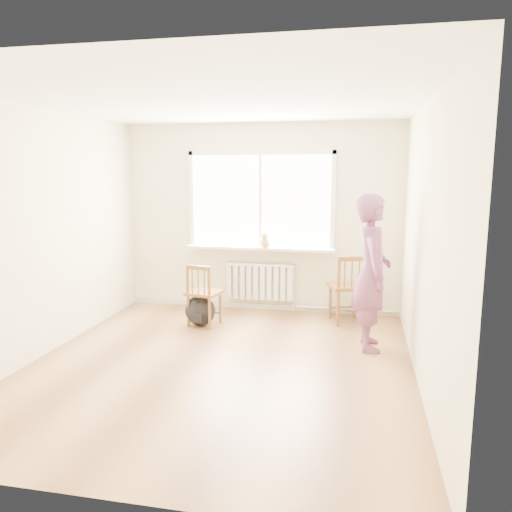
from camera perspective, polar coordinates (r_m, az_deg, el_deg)
The scene contains 13 objects.
floor at distance 5.40m, azimuth -4.18°, elevation -12.36°, with size 4.50×4.50×0.00m, color #A97545.
ceiling at distance 5.05m, azimuth -4.57°, elevation 17.32°, with size 4.50×4.50×0.00m, color white.
back_wall at distance 7.23m, azimuth 0.58°, elevation 4.33°, with size 4.00×0.01×2.70m, color beige.
window at distance 7.18m, azimuth 0.54°, elevation 6.79°, with size 2.12×0.05×1.42m.
windowsill at distance 7.17m, azimuth 0.40°, elevation 0.91°, with size 2.15×0.22×0.04m, color white.
radiator at distance 7.28m, azimuth 0.43°, elevation -2.89°, with size 1.00×0.12×0.55m.
heating_pipe at distance 7.27m, azimuth 10.23°, elevation -5.99°, with size 0.04×0.04×1.40m, color silver.
baseboard at distance 7.45m, azimuth 0.54°, elevation -5.76°, with size 4.00×0.03×0.08m, color beige.
chair_left at distance 6.60m, azimuth -6.13°, elevation -4.44°, with size 0.48×0.46×0.83m.
chair_right at distance 6.80m, azimuth 10.50°, elevation -3.70°, with size 0.58×0.57×0.93m.
person at distance 5.80m, azimuth 13.06°, elevation -1.87°, with size 0.65×0.43×1.78m, color #C7427A.
cat at distance 7.05m, azimuth 1.14°, elevation 1.79°, with size 0.18×0.39×0.26m.
backpack at distance 6.67m, azimuth -6.40°, elevation -6.23°, with size 0.41×0.31×0.41m, color black.
Camera 1 is at (1.39, -4.81, 2.03)m, focal length 35.00 mm.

